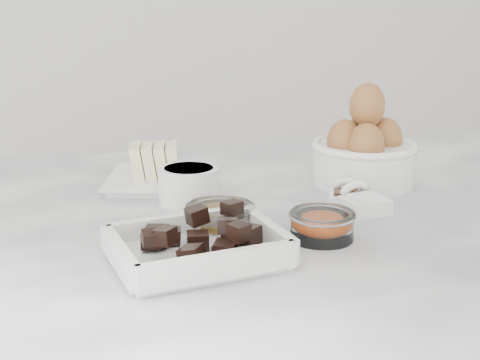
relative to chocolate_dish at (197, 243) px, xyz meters
name	(u,v)px	position (x,y,z in m)	size (l,w,h in m)	color
marble_slab	(230,231)	(0.07, 0.14, -0.04)	(1.20, 0.80, 0.04)	white
chocolate_dish	(197,243)	(0.00, 0.00, 0.00)	(0.20, 0.17, 0.05)	white
butter_plate	(158,171)	(-0.01, 0.31, 0.00)	(0.19, 0.19, 0.06)	white
sugar_ramekin	(189,184)	(0.02, 0.21, 0.01)	(0.08, 0.08, 0.05)	white
egg_bowl	(364,151)	(0.30, 0.25, 0.03)	(0.16, 0.16, 0.15)	white
honey_bowl	(220,218)	(0.04, 0.08, 0.00)	(0.09, 0.09, 0.04)	white
zest_bowl	(322,224)	(0.15, 0.04, 0.00)	(0.08, 0.08, 0.03)	white
vanilla_spoon	(346,196)	(0.23, 0.15, -0.01)	(0.06, 0.07, 0.04)	white
salt_spoon	(362,201)	(0.24, 0.12, -0.01)	(0.06, 0.08, 0.04)	white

